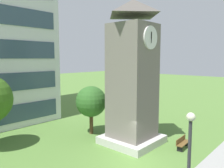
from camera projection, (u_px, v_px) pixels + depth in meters
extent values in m
plane|color=#567F38|center=(136.00, 163.00, 15.33)|extent=(160.00, 160.00, 0.00)
cube|color=slate|center=(132.00, 85.00, 18.46)|extent=(3.21, 3.21, 9.86)
cube|color=beige|center=(132.00, 139.00, 18.99)|extent=(4.33, 4.33, 0.60)
pyramid|color=#5D5751|center=(133.00, 7.00, 17.76)|extent=(3.53, 3.53, 1.26)
cylinder|color=white|center=(151.00, 38.00, 16.93)|extent=(1.76, 0.12, 1.76)
cylinder|color=white|center=(144.00, 40.00, 19.26)|extent=(0.12, 1.76, 1.76)
cube|color=black|center=(151.00, 35.00, 16.86)|extent=(0.09, 0.06, 0.53)
cube|color=black|center=(151.00, 37.00, 16.88)|extent=(0.05, 0.06, 0.79)
cube|color=brown|center=(183.00, 143.00, 17.71)|extent=(1.82, 0.58, 0.06)
cube|color=brown|center=(181.00, 140.00, 17.82)|extent=(1.80, 0.15, 0.40)
cube|color=black|center=(180.00, 149.00, 17.17)|extent=(0.10, 0.44, 0.45)
cube|color=black|center=(187.00, 143.00, 18.29)|extent=(0.10, 0.44, 0.45)
sphere|color=#F2EFCC|center=(191.00, 117.00, 8.97)|extent=(0.36, 0.36, 0.36)
cylinder|color=#513823|center=(91.00, 123.00, 21.22)|extent=(0.35, 0.35, 2.09)
sphere|color=#316527|center=(91.00, 101.00, 20.99)|extent=(2.89, 2.89, 2.89)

